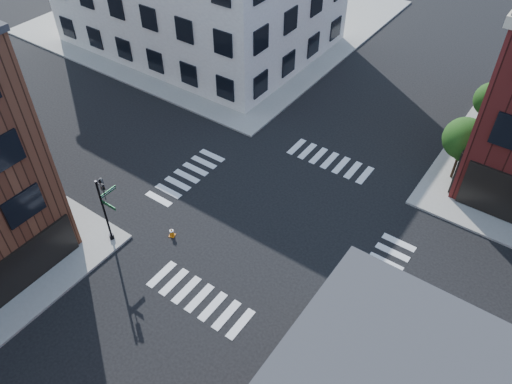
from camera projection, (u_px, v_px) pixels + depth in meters
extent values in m
plane|color=black|center=(273.00, 220.00, 30.40)|extent=(120.00, 120.00, 0.00)
cube|color=gray|center=(218.00, 16.00, 51.79)|extent=(30.00, 30.00, 0.15)
cylinder|color=black|center=(454.00, 168.00, 32.60)|extent=(0.18, 0.18, 1.47)
cylinder|color=black|center=(457.00, 160.00, 32.10)|extent=(0.12, 0.12, 1.47)
sphere|color=#15370F|center=(465.00, 139.00, 30.96)|extent=(2.69, 2.69, 2.69)
sphere|color=#15370F|center=(465.00, 148.00, 31.16)|extent=(1.85, 1.85, 1.85)
cylinder|color=black|center=(482.00, 126.00, 36.23)|extent=(0.18, 0.18, 1.33)
cylinder|color=black|center=(485.00, 118.00, 35.78)|extent=(0.12, 0.12, 1.33)
sphere|color=#15370F|center=(491.00, 100.00, 34.75)|extent=(2.43, 2.43, 2.43)
sphere|color=#15370F|center=(492.00, 108.00, 34.92)|extent=(1.67, 1.67, 1.67)
cylinder|color=black|center=(105.00, 212.00, 27.65)|extent=(0.12, 0.12, 4.60)
cylinder|color=black|center=(112.00, 236.00, 29.01)|extent=(0.28, 0.28, 0.30)
cube|color=#053819|center=(108.00, 205.00, 26.84)|extent=(1.10, 0.03, 0.22)
cube|color=#053819|center=(108.00, 192.00, 27.23)|extent=(0.03, 1.10, 0.22)
imported|color=black|center=(104.00, 192.00, 26.47)|extent=(0.22, 0.18, 1.10)
imported|color=black|center=(102.00, 187.00, 26.81)|extent=(0.18, 0.22, 1.10)
cube|color=silver|center=(418.00, 360.00, 21.28)|extent=(6.23, 3.12, 3.22)
cube|color=maroon|center=(403.00, 383.00, 20.55)|extent=(2.28, 0.24, 0.73)
cube|color=maroon|center=(432.00, 339.00, 22.02)|extent=(2.28, 0.24, 0.73)
cube|color=#B8B8BA|center=(339.00, 316.00, 23.55)|extent=(2.29, 2.67, 2.08)
cube|color=black|center=(323.00, 300.00, 23.77)|extent=(0.28, 1.97, 0.93)
cube|color=black|center=(386.00, 362.00, 23.01)|extent=(8.36, 1.78, 0.26)
cylinder|color=black|center=(324.00, 344.00, 23.68)|extent=(1.07, 0.45, 1.04)
cylinder|color=black|center=(349.00, 314.00, 24.90)|extent=(1.07, 0.45, 1.04)
cylinder|color=black|center=(417.00, 359.00, 23.12)|extent=(1.07, 0.45, 1.04)
cube|color=#D26609|center=(172.00, 235.00, 29.44)|extent=(0.44, 0.44, 0.04)
cone|color=#D26609|center=(172.00, 232.00, 29.24)|extent=(0.42, 0.42, 0.63)
cylinder|color=white|center=(171.00, 231.00, 29.18)|extent=(0.24, 0.24, 0.07)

